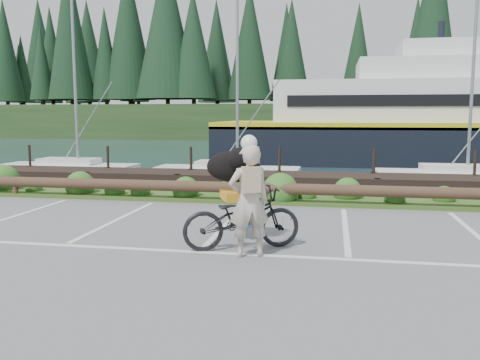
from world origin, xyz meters
name	(u,v)px	position (x,y,z in m)	size (l,w,h in m)	color
ground	(205,247)	(0.00, 0.00, 0.00)	(72.00, 72.00, 0.00)	#5D5E60
harbor_backdrop	(322,129)	(0.39, 78.47, 0.00)	(170.00, 160.00, 30.00)	#1A3540
vegetation_strip	(251,198)	(0.00, 5.30, 0.05)	(34.00, 1.60, 0.10)	#3D5B21
log_rail	(247,204)	(0.00, 4.60, 0.00)	(32.00, 0.30, 0.60)	#443021
bicycle	(242,218)	(0.70, -0.03, 0.57)	(0.75, 2.16, 1.13)	black
cyclist	(249,201)	(0.91, -0.49, 0.97)	(0.71, 0.46, 1.94)	#BFB2A2
dog	(233,167)	(0.42, 0.60, 1.44)	(1.05, 0.51, 0.61)	black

